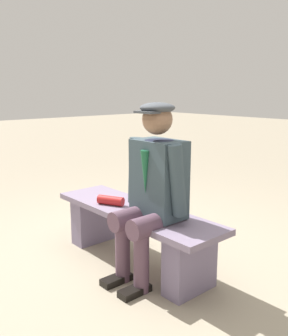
{
  "coord_description": "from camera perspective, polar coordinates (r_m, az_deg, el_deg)",
  "views": [
    {
      "loc": [
        -2.22,
        1.83,
        1.4
      ],
      "look_at": [
        -0.11,
        0.0,
        0.81
      ],
      "focal_mm": 40.16,
      "sensor_mm": 36.0,
      "label": 1
    }
  ],
  "objects": [
    {
      "name": "ground_plane",
      "position": [
        3.2,
        -1.34,
        -14.07
      ],
      "size": [
        30.0,
        30.0,
        0.0
      ],
      "primitive_type": "plane",
      "color": "gray"
    },
    {
      "name": "bench",
      "position": [
        3.08,
        -1.37,
        -9.12
      ],
      "size": [
        1.61,
        0.46,
        0.46
      ],
      "color": "slate",
      "rests_on": "ground"
    },
    {
      "name": "seated_man",
      "position": [
        2.72,
        1.33,
        -2.73
      ],
      "size": [
        0.56,
        0.57,
        1.31
      ],
      "color": "#36464E",
      "rests_on": "ground"
    },
    {
      "name": "rolled_magazine",
      "position": [
        3.12,
        -5.07,
        -4.93
      ],
      "size": [
        0.23,
        0.16,
        0.08
      ],
      "primitive_type": "cylinder",
      "rotation": [
        0.0,
        1.57,
        0.45
      ],
      "color": "#B21E1E",
      "rests_on": "bench"
    }
  ]
}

